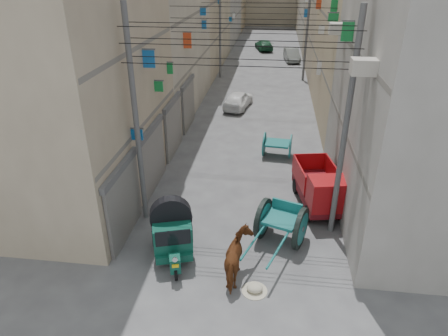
% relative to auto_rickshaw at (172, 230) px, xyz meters
% --- Properties ---
extents(shutters_left, '(0.18, 14.40, 2.88)m').
position_rel_auto_rickshaw_xyz_m(shutters_left, '(-1.94, 6.47, 0.48)').
color(shutters_left, '#49484D').
rests_on(shutters_left, ground).
extents(signboards, '(8.22, 40.52, 5.67)m').
position_rel_auto_rickshaw_xyz_m(signboards, '(1.96, 17.75, 2.41)').
color(signboards, white).
rests_on(signboards, ground).
extents(ac_units, '(0.70, 6.55, 3.35)m').
position_rel_auto_rickshaw_xyz_m(ac_units, '(5.62, 3.76, 6.42)').
color(ac_units, '#B1AA9F').
rests_on(ac_units, ground).
extents(utility_poles, '(7.40, 22.20, 8.00)m').
position_rel_auto_rickshaw_xyz_m(utility_poles, '(1.97, 13.09, 2.98)').
color(utility_poles, '#505053').
rests_on(utility_poles, ground).
extents(overhead_cables, '(7.40, 22.52, 1.12)m').
position_rel_auto_rickshaw_xyz_m(overhead_cables, '(1.97, 10.49, 5.75)').
color(overhead_cables, black).
rests_on(overhead_cables, ground).
extents(auto_rickshaw, '(1.86, 2.54, 1.72)m').
position_rel_auto_rickshaw_xyz_m(auto_rickshaw, '(0.00, 0.00, 0.00)').
color(auto_rickshaw, black).
rests_on(auto_rickshaw, ground).
extents(tonga_cart, '(2.29, 3.57, 1.51)m').
position_rel_auto_rickshaw_xyz_m(tonga_cart, '(3.68, 1.21, -0.23)').
color(tonga_cart, black).
rests_on(tonga_cart, ground).
extents(mini_truck, '(2.05, 3.47, 1.83)m').
position_rel_auto_rickshaw_xyz_m(mini_truck, '(5.25, 3.46, -0.14)').
color(mini_truck, black).
rests_on(mini_truck, ground).
extents(second_cart, '(1.54, 1.40, 1.26)m').
position_rel_auto_rickshaw_xyz_m(second_cart, '(3.48, 8.40, -0.34)').
color(second_cart, '#166160').
rests_on(second_cart, ground).
extents(feed_sack, '(0.50, 0.40, 0.25)m').
position_rel_auto_rickshaw_xyz_m(feed_sack, '(2.90, -1.43, -0.89)').
color(feed_sack, '#BEB89D').
rests_on(feed_sack, ground).
extents(horse, '(0.86, 1.84, 1.55)m').
position_rel_auto_rickshaw_xyz_m(horse, '(2.35, -0.91, -0.24)').
color(horse, brown).
rests_on(horse, ground).
extents(distant_car_white, '(2.05, 3.74, 1.20)m').
position_rel_auto_rickshaw_xyz_m(distant_car_white, '(0.73, 15.97, -0.41)').
color(distant_car_white, white).
rests_on(distant_car_white, ground).
extents(distant_car_grey, '(1.77, 3.91, 1.25)m').
position_rel_auto_rickshaw_xyz_m(distant_car_grey, '(4.77, 31.58, -0.39)').
color(distant_car_grey, slate).
rests_on(distant_car_grey, ground).
extents(distant_car_green, '(2.46, 4.24, 1.16)m').
position_rel_auto_rickshaw_xyz_m(distant_car_green, '(1.72, 37.16, -0.44)').
color(distant_car_green, '#1D5534').
rests_on(distant_car_green, ground).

